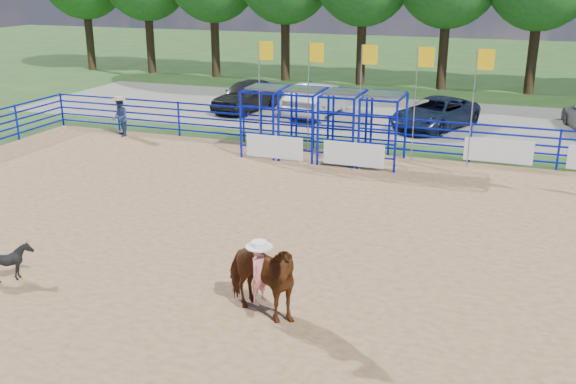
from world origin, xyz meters
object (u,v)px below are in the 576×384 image
object	(u,v)px
horse_and_rider	(260,275)
car_a	(247,95)
car_c	(435,113)
calf	(11,262)
spectator_cowboy	(120,117)
car_b	(318,99)

from	to	relation	value
horse_and_rider	car_a	distance (m)	20.86
car_a	car_c	bearing A→B (deg)	4.54
calf	spectator_cowboy	size ratio (longest dim) A/B	0.52
car_a	car_c	size ratio (longest dim) A/B	0.93
calf	car_c	distance (m)	19.82
calf	car_b	xyz separation A→B (m)	(1.20, 19.43, 0.36)
car_c	horse_and_rider	bearing A→B (deg)	-71.45
car_b	spectator_cowboy	bearing A→B (deg)	51.50
car_a	calf	bearing A→B (deg)	-72.63
horse_and_rider	car_c	world-z (taller)	horse_and_rider
calf	spectator_cowboy	bearing A→B (deg)	22.53
spectator_cowboy	calf	bearing A→B (deg)	-66.44
calf	car_a	distance (m)	19.62
horse_and_rider	calf	world-z (taller)	horse_and_rider
spectator_cowboy	car_b	distance (m)	9.61
horse_and_rider	car_b	distance (m)	19.62
horse_and_rider	spectator_cowboy	bearing A→B (deg)	133.05
horse_and_rider	calf	bearing A→B (deg)	-176.34
car_c	spectator_cowboy	bearing A→B (deg)	-132.07
spectator_cowboy	car_b	bearing A→B (deg)	46.12
spectator_cowboy	car_a	size ratio (longest dim) A/B	0.37
calf	spectator_cowboy	xyz separation A→B (m)	(-5.46, 12.51, 0.41)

